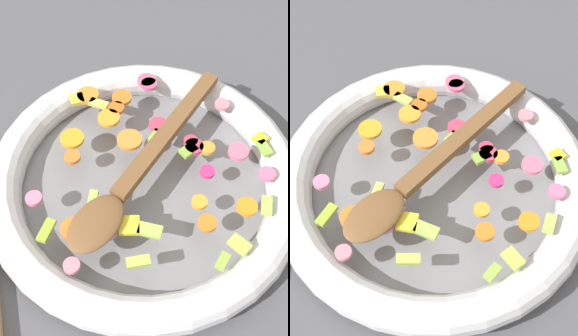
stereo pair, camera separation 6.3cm
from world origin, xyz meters
The scene contains 4 objects.
ground_plane centered at (0.00, 0.00, 0.00)m, with size 4.00×4.00×0.00m, color #4C4C51.
skillet centered at (0.00, 0.00, 0.02)m, with size 0.44×0.44×0.05m.
chopped_vegetables centered at (-0.01, -0.01, 0.05)m, with size 0.35×0.34×0.01m.
wooden_spoon centered at (0.01, 0.01, 0.06)m, with size 0.28×0.26×0.01m.
Camera 2 is at (0.03, 0.36, 0.56)m, focal length 50.00 mm.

